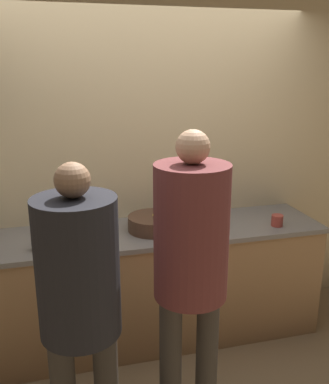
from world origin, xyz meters
name	(u,v)px	position (x,y,z in m)	size (l,w,h in m)	color
ground_plane	(170,363)	(0.00, 0.00, 0.00)	(14.00, 14.00, 0.00)	#8C704C
wall_back	(147,168)	(0.00, 0.71, 1.30)	(5.20, 0.06, 2.60)	#D6BC8C
counter	(157,282)	(0.00, 0.38, 0.45)	(2.52, 0.69, 0.91)	#9E754C
person_left	(79,291)	(-0.64, -0.64, 1.02)	(0.40, 0.40, 1.67)	#38332D
person_center	(191,255)	(-0.03, -0.52, 1.10)	(0.41, 0.41, 1.78)	#38332D
fruit_bowl	(154,223)	(-0.03, 0.35, 0.96)	(0.38, 0.38, 0.15)	#4C3323
utensil_crock	(206,205)	(0.48, 0.62, 0.98)	(0.12, 0.12, 0.25)	#ADA393
bottle_clear	(96,222)	(-0.45, 0.42, 0.99)	(0.06, 0.06, 0.21)	silver
bottle_amber	(205,216)	(0.39, 0.40, 0.96)	(0.06, 0.06, 0.14)	brown
cup_black	(37,244)	(-0.86, 0.19, 0.95)	(0.07, 0.07, 0.09)	#28282D
cup_red	(277,220)	(0.90, 0.20, 0.95)	(0.09, 0.09, 0.09)	#A33D33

